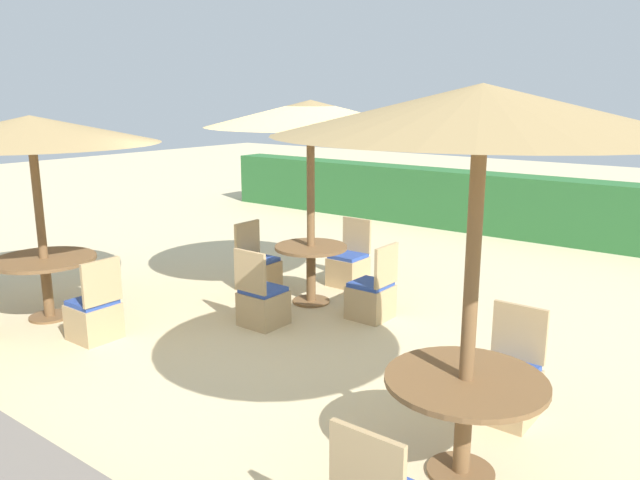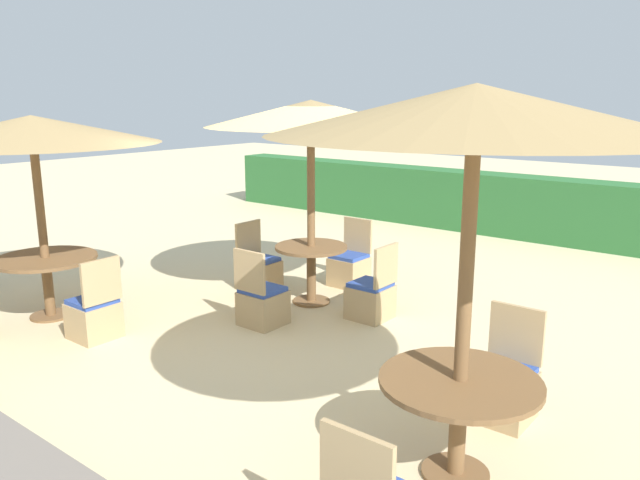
{
  "view_description": "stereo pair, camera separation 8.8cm",
  "coord_description": "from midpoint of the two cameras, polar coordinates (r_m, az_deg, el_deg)",
  "views": [
    {
      "loc": [
        4.51,
        -5.28,
        2.64
      ],
      "look_at": [
        0.0,
        0.6,
        0.9
      ],
      "focal_mm": 35.0,
      "sensor_mm": 36.0,
      "label": 1
    },
    {
      "loc": [
        4.58,
        -5.23,
        2.64
      ],
      "look_at": [
        0.0,
        0.6,
        0.9
      ],
      "focal_mm": 35.0,
      "sensor_mm": 36.0,
      "label": 2
    }
  ],
  "objects": [
    {
      "name": "ground_plane",
      "position": [
        7.43,
        -3.19,
        -7.62
      ],
      "size": [
        40.0,
        40.0,
        0.0
      ],
      "primitive_type": "plane",
      "color": "beige"
    },
    {
      "name": "round_table_center",
      "position": [
        7.98,
        -1.15,
        -1.87
      ],
      "size": [
        0.92,
        0.92,
        0.76
      ],
      "color": "brown",
      "rests_on": "ground_plane"
    },
    {
      "name": "parasol_front_right",
      "position": [
        4.06,
        13.94,
        11.31
      ],
      "size": [
        2.65,
        2.65,
        2.71
      ],
      "color": "brown",
      "rests_on": "ground_plane"
    },
    {
      "name": "hedge_row",
      "position": [
        12.47,
        15.62,
        3.2
      ],
      "size": [
        13.0,
        0.7,
        1.15
      ],
      "primitive_type": "cube",
      "color": "#2D6B33",
      "rests_on": "ground_plane"
    },
    {
      "name": "parasol_front_left",
      "position": [
        7.87,
        -25.24,
        9.05
      ],
      "size": [
        2.87,
        2.87,
        2.41
      ],
      "color": "brown",
      "rests_on": "ground_plane"
    },
    {
      "name": "patio_chair_center_north",
      "position": [
        8.81,
        2.35,
        -2.47
      ],
      "size": [
        0.46,
        0.46,
        0.93
      ],
      "rotation": [
        0.0,
        0.0,
        3.14
      ],
      "color": "tan",
      "rests_on": "ground_plane"
    },
    {
      "name": "parasol_center",
      "position": [
        7.71,
        -1.21,
        11.41
      ],
      "size": [
        2.59,
        2.59,
        2.57
      ],
      "color": "brown",
      "rests_on": "ground_plane"
    },
    {
      "name": "patio_chair_front_right_north",
      "position": [
        5.53,
        16.3,
        -12.82
      ],
      "size": [
        0.46,
        0.46,
        0.93
      ],
      "rotation": [
        0.0,
        0.0,
        3.14
      ],
      "color": "tan",
      "rests_on": "ground_plane"
    },
    {
      "name": "round_table_front_right",
      "position": [
        4.55,
        12.55,
        -13.9
      ],
      "size": [
        1.12,
        1.12,
        0.74
      ],
      "color": "brown",
      "rests_on": "ground_plane"
    },
    {
      "name": "patio_chair_front_left_east",
      "position": [
        7.33,
        -20.25,
        -6.56
      ],
      "size": [
        0.46,
        0.46,
        0.93
      ],
      "rotation": [
        0.0,
        0.0,
        1.57
      ],
      "color": "tan",
      "rests_on": "ground_plane"
    },
    {
      "name": "patio_chair_center_west",
      "position": [
        8.64,
        -5.97,
        -2.84
      ],
      "size": [
        0.46,
        0.46,
        0.93
      ],
      "rotation": [
        0.0,
        0.0,
        -1.57
      ],
      "color": "tan",
      "rests_on": "ground_plane"
    },
    {
      "name": "patio_chair_center_east",
      "position": [
        7.53,
        4.42,
        -5.24
      ],
      "size": [
        0.46,
        0.46,
        0.93
      ],
      "rotation": [
        0.0,
        0.0,
        1.57
      ],
      "color": "tan",
      "rests_on": "ground_plane"
    },
    {
      "name": "round_table_front_left",
      "position": [
        8.12,
        -24.12,
        -2.46
      ],
      "size": [
        1.18,
        1.18,
        0.75
      ],
      "color": "brown",
      "rests_on": "ground_plane"
    },
    {
      "name": "patio_chair_center_south",
      "position": [
        7.32,
        -5.64,
        -5.8
      ],
      "size": [
        0.46,
        0.46,
        0.93
      ],
      "color": "tan",
      "rests_on": "ground_plane"
    }
  ]
}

